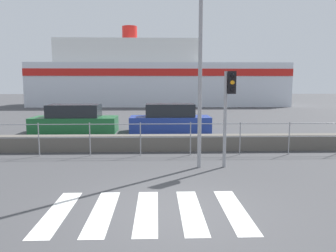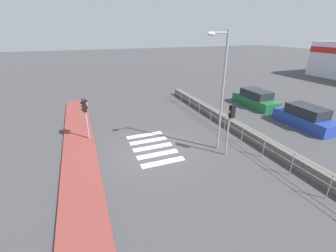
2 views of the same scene
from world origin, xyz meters
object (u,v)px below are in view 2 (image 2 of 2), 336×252
at_px(traffic_light_far, 230,119).
at_px(parked_car_green, 256,99).
at_px(traffic_light_near, 85,109).
at_px(parked_car_blue, 305,118).
at_px(streetlamp, 220,81).

bearing_deg(traffic_light_far, parked_car_green, 130.58).
height_order(traffic_light_near, parked_car_blue, traffic_light_near).
distance_m(streetlamp, parked_car_blue, 8.66).
distance_m(traffic_light_near, traffic_light_far, 8.51).
bearing_deg(parked_car_blue, parked_car_green, -180.00).
distance_m(traffic_light_near, parked_car_green, 14.91).
height_order(traffic_light_far, parked_car_blue, traffic_light_far).
height_order(traffic_light_far, streetlamp, streetlamp).
distance_m(traffic_light_near, parked_car_blue, 15.18).
relative_size(traffic_light_near, parked_car_blue, 0.61).
bearing_deg(streetlamp, traffic_light_near, -120.20).
relative_size(streetlamp, parked_car_green, 1.45).
distance_m(parked_car_green, parked_car_blue, 5.14).
bearing_deg(parked_car_green, streetlamp, -54.24).
xyz_separation_m(traffic_light_near, parked_car_blue, (3.35, 14.73, -1.44)).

